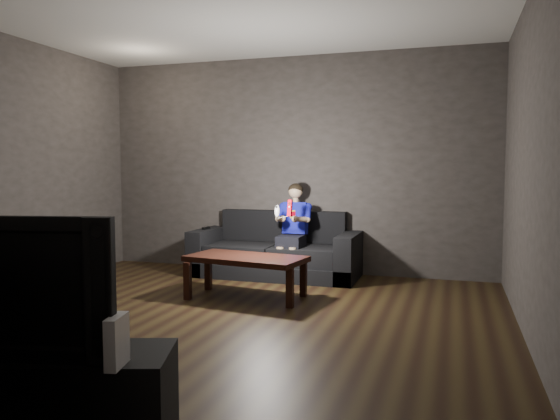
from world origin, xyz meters
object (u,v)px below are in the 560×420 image
(sofa, at_px, (276,255))
(media_console, at_px, (10,408))
(child, at_px, (293,222))
(coffee_table, at_px, (246,262))

(sofa, bearing_deg, media_console, -87.15)
(media_console, bearing_deg, child, 71.60)
(coffee_table, distance_m, media_console, 3.22)
(sofa, distance_m, child, 0.47)
(coffee_table, height_order, media_console, media_console)
(sofa, relative_size, coffee_table, 1.61)
(sofa, bearing_deg, coffee_table, -86.49)
(child, height_order, coffee_table, child)
(coffee_table, bearing_deg, child, 82.35)
(sofa, xyz_separation_m, coffee_table, (0.07, -1.20, 0.12))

